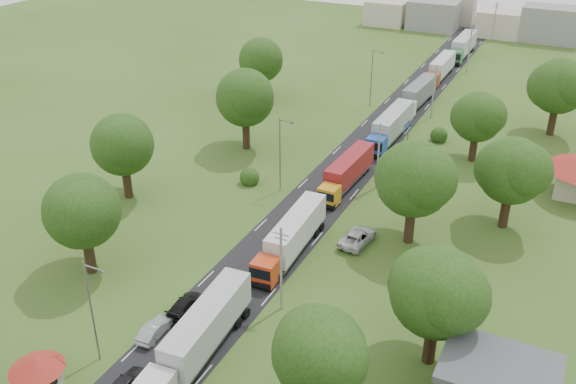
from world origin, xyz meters
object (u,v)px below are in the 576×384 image
Objects in this scene: guard_booth at (37,371)px; truck_0 at (201,333)px; info_sign at (406,130)px; car_lane_mid at (155,330)px.

truck_0 is (9.31, 9.38, 0.07)m from guard_booth.
truck_0 reaches higher than guard_booth.
info_sign reaches higher than car_lane_mid.
guard_booth reaches higher than car_lane_mid.
info_sign is (12.40, 60.00, 0.84)m from guard_booth.
info_sign is at bearing 86.51° from truck_0.
guard_booth is at bearing -101.68° from info_sign.
info_sign reaches higher than guard_booth.
info_sign is 51.20m from car_lane_mid.
truck_0 is (-3.09, -50.62, -0.77)m from info_sign.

